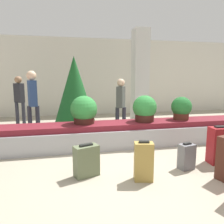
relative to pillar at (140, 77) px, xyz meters
The scene contains 15 objects.
ground_plane 4.47m from the pillar, 111.05° to the right, with size 18.00×18.00×0.00m, color #9E937F.
back_wall 2.61m from the pillar, 125.11° to the left, with size 18.00×0.06×3.20m.
carousel 3.12m from the pillar, 122.18° to the right, with size 6.96×0.83×0.55m.
pillar is the anchor object (origin of this frame).
suitcase_1 4.61m from the pillar, 108.30° to the right, with size 0.32×0.25×0.64m.
suitcase_3 4.66m from the pillar, 120.16° to the right, with size 0.44×0.32×0.54m.
suitcase_5 4.21m from the pillar, 97.21° to the right, with size 0.29×0.23×0.47m.
suitcase_6 4.05m from the pillar, 86.75° to the right, with size 0.37×0.29×0.71m.
potted_plant_0 2.49m from the pillar, 83.32° to the right, with size 0.50×0.50×0.57m.
potted_plant_1 2.61m from the pillar, 106.49° to the right, with size 0.57×0.57×0.62m.
potted_plant_2 3.25m from the pillar, 132.53° to the right, with size 0.61×0.61×0.63m.
traveler_0 1.75m from the pillar, 128.55° to the right, with size 0.32×0.37×1.55m.
traveler_1 4.07m from the pillar, behind, with size 0.36×0.35×1.63m.
traveler_2 3.64m from the pillar, 159.51° to the right, with size 0.31×0.36×1.76m.
decorated_tree 2.48m from the pillar, 158.40° to the right, with size 1.24×1.24×2.19m.
Camera 1 is at (-1.04, -3.34, 1.60)m, focal length 35.00 mm.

